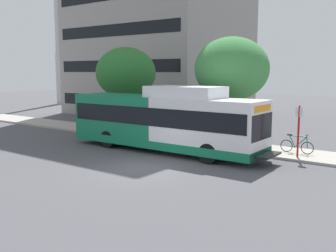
{
  "coord_description": "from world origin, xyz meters",
  "views": [
    {
      "loc": [
        -13.33,
        -11.33,
        4.42
      ],
      "look_at": [
        2.9,
        0.63,
        1.6
      ],
      "focal_mm": 41.77,
      "sensor_mm": 36.0,
      "label": 1
    }
  ],
  "objects_px": {
    "bus_stop_sign_pole": "(299,127)",
    "street_tree_mid_block": "(126,73)",
    "bicycle_parked": "(297,145)",
    "street_tree_near_stop": "(232,69)",
    "transit_bus": "(164,121)"
  },
  "relations": [
    {
      "from": "bus_stop_sign_pole",
      "to": "bicycle_parked",
      "type": "height_order",
      "value": "bus_stop_sign_pole"
    },
    {
      "from": "street_tree_mid_block",
      "to": "bus_stop_sign_pole",
      "type": "bearing_deg",
      "value": -98.65
    },
    {
      "from": "bus_stop_sign_pole",
      "to": "street_tree_mid_block",
      "type": "bearing_deg",
      "value": 81.35
    },
    {
      "from": "bicycle_parked",
      "to": "street_tree_near_stop",
      "type": "height_order",
      "value": "street_tree_near_stop"
    },
    {
      "from": "bus_stop_sign_pole",
      "to": "bicycle_parked",
      "type": "relative_size",
      "value": 1.48
    },
    {
      "from": "street_tree_near_stop",
      "to": "street_tree_mid_block",
      "type": "xyz_separation_m",
      "value": [
        0.14,
        8.7,
        -0.26
      ]
    },
    {
      "from": "transit_bus",
      "to": "bus_stop_sign_pole",
      "type": "distance_m",
      "value": 7.06
    },
    {
      "from": "street_tree_mid_block",
      "to": "bicycle_parked",
      "type": "bearing_deg",
      "value": -94.82
    },
    {
      "from": "bus_stop_sign_pole",
      "to": "bicycle_parked",
      "type": "xyz_separation_m",
      "value": [
        0.94,
        0.35,
        -1.09
      ]
    },
    {
      "from": "transit_bus",
      "to": "street_tree_mid_block",
      "type": "bearing_deg",
      "value": 57.47
    },
    {
      "from": "bicycle_parked",
      "to": "street_tree_mid_block",
      "type": "distance_m",
      "value": 13.69
    },
    {
      "from": "bus_stop_sign_pole",
      "to": "transit_bus",
      "type": "bearing_deg",
      "value": 108.8
    },
    {
      "from": "bicycle_parked",
      "to": "street_tree_near_stop",
      "type": "bearing_deg",
      "value": 77.65
    },
    {
      "from": "bus_stop_sign_pole",
      "to": "street_tree_mid_block",
      "type": "xyz_separation_m",
      "value": [
        2.05,
        13.47,
        2.66
      ]
    },
    {
      "from": "bicycle_parked",
      "to": "street_tree_mid_block",
      "type": "bearing_deg",
      "value": 85.18
    }
  ]
}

